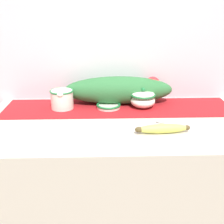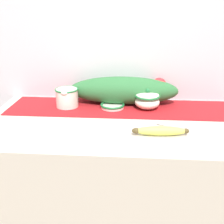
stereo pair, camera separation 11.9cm
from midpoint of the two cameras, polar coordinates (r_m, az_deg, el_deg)
name	(u,v)px [view 2 (the right image)]	position (r m, az deg, el deg)	size (l,w,h in m)	color
countertop	(120,208)	(1.48, 4.12, -18.95)	(1.21, 0.62, 0.94)	beige
back_wall	(125,50)	(1.48, 4.97, 12.50)	(2.01, 0.04, 2.40)	silver
table_runner	(123,108)	(1.38, 4.68, 0.77)	(1.12, 0.27, 0.00)	#A8191E
cream_pitcher	(67,97)	(1.39, -6.71, 3.05)	(0.11, 0.13, 0.09)	white
sugar_bowl	(147,100)	(1.37, 9.65, 2.39)	(0.12, 0.12, 0.10)	white
small_dish	(112,106)	(1.37, 2.58, 1.24)	(0.12, 0.12, 0.02)	white
banana	(161,131)	(1.11, 12.87, -3.84)	(0.22, 0.05, 0.04)	#CCD156
spoon	(158,123)	(1.22, 12.10, -2.30)	(0.15, 0.06, 0.01)	silver
poinsettia_garland	(124,90)	(1.42, 4.91, 4.44)	(0.55, 0.15, 0.14)	#2D6B38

